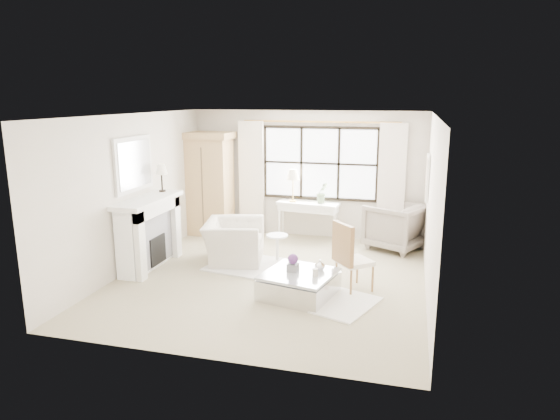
% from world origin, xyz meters
% --- Properties ---
extents(floor, '(5.50, 5.50, 0.00)m').
position_xyz_m(floor, '(0.00, 0.00, 0.00)').
color(floor, tan).
rests_on(floor, ground).
extents(ceiling, '(5.50, 5.50, 0.00)m').
position_xyz_m(ceiling, '(0.00, 0.00, 2.70)').
color(ceiling, white).
rests_on(ceiling, ground).
extents(wall_back, '(5.00, 0.00, 5.00)m').
position_xyz_m(wall_back, '(0.00, 2.75, 1.35)').
color(wall_back, beige).
rests_on(wall_back, ground).
extents(wall_front, '(5.00, 0.00, 5.00)m').
position_xyz_m(wall_front, '(0.00, -2.75, 1.35)').
color(wall_front, silver).
rests_on(wall_front, ground).
extents(wall_left, '(0.00, 5.50, 5.50)m').
position_xyz_m(wall_left, '(-2.50, 0.00, 1.35)').
color(wall_left, beige).
rests_on(wall_left, ground).
extents(wall_right, '(0.00, 5.50, 5.50)m').
position_xyz_m(wall_right, '(2.50, 0.00, 1.35)').
color(wall_right, silver).
rests_on(wall_right, ground).
extents(window_pane, '(2.40, 0.02, 1.50)m').
position_xyz_m(window_pane, '(0.30, 2.73, 1.60)').
color(window_pane, white).
rests_on(window_pane, wall_back).
extents(window_frame, '(2.50, 0.04, 1.50)m').
position_xyz_m(window_frame, '(0.30, 2.72, 1.60)').
color(window_frame, black).
rests_on(window_frame, wall_back).
extents(curtain_rod, '(3.30, 0.04, 0.04)m').
position_xyz_m(curtain_rod, '(0.30, 2.67, 2.47)').
color(curtain_rod, '#BC8941').
rests_on(curtain_rod, wall_back).
extents(curtain_left, '(0.55, 0.10, 2.47)m').
position_xyz_m(curtain_left, '(-1.20, 2.65, 1.24)').
color(curtain_left, white).
rests_on(curtain_left, ground).
extents(curtain_right, '(0.55, 0.10, 2.47)m').
position_xyz_m(curtain_right, '(1.80, 2.65, 1.24)').
color(curtain_right, white).
rests_on(curtain_right, ground).
extents(fireplace, '(0.58, 1.66, 1.26)m').
position_xyz_m(fireplace, '(-2.27, 0.00, 0.65)').
color(fireplace, white).
rests_on(fireplace, ground).
extents(mirror_frame, '(0.05, 1.15, 0.95)m').
position_xyz_m(mirror_frame, '(-2.47, 0.00, 1.84)').
color(mirror_frame, silver).
rests_on(mirror_frame, wall_left).
extents(mirror_glass, '(0.02, 1.00, 0.80)m').
position_xyz_m(mirror_glass, '(-2.44, 0.00, 1.84)').
color(mirror_glass, '#B6B9C1').
rests_on(mirror_glass, wall_left).
extents(art_frame, '(0.04, 0.62, 0.82)m').
position_xyz_m(art_frame, '(2.47, 1.70, 1.55)').
color(art_frame, white).
rests_on(art_frame, wall_right).
extents(art_canvas, '(0.01, 0.52, 0.72)m').
position_xyz_m(art_canvas, '(2.45, 1.70, 1.55)').
color(art_canvas, '#BAA790').
rests_on(art_canvas, wall_right).
extents(mantel_lamp, '(0.22, 0.22, 0.51)m').
position_xyz_m(mantel_lamp, '(-2.26, 0.59, 1.65)').
color(mantel_lamp, black).
rests_on(mantel_lamp, fireplace).
extents(armoire, '(1.14, 0.73, 2.24)m').
position_xyz_m(armoire, '(-2.10, 2.33, 1.14)').
color(armoire, tan).
rests_on(armoire, floor).
extents(console_table, '(1.35, 0.61, 0.80)m').
position_xyz_m(console_table, '(0.11, 2.47, 0.40)').
color(console_table, white).
rests_on(console_table, floor).
extents(console_lamp, '(0.28, 0.28, 0.69)m').
position_xyz_m(console_lamp, '(-0.22, 2.46, 1.36)').
color(console_lamp, '#AE8B3C').
rests_on(console_lamp, console_table).
extents(orchid_plant, '(0.31, 0.30, 0.45)m').
position_xyz_m(orchid_plant, '(0.41, 2.47, 1.02)').
color(orchid_plant, '#546A47').
rests_on(orchid_plant, console_table).
extents(side_table, '(0.40, 0.40, 0.51)m').
position_xyz_m(side_table, '(-0.13, 0.87, 0.33)').
color(side_table, silver).
rests_on(side_table, floor).
extents(rug_left, '(1.87, 1.46, 0.03)m').
position_xyz_m(rug_left, '(-0.37, 0.45, 0.01)').
color(rug_left, silver).
rests_on(rug_left, floor).
extents(rug_right, '(1.73, 1.52, 0.03)m').
position_xyz_m(rug_right, '(1.02, -0.69, 0.01)').
color(rug_right, white).
rests_on(rug_right, floor).
extents(club_armchair, '(1.24, 1.35, 0.76)m').
position_xyz_m(club_armchair, '(-0.91, 0.67, 0.38)').
color(club_armchair, beige).
rests_on(club_armchair, floor).
extents(wingback_chair, '(1.36, 1.35, 0.93)m').
position_xyz_m(wingback_chair, '(1.94, 2.22, 0.46)').
color(wingback_chair, gray).
rests_on(wingback_chair, floor).
extents(french_chair, '(0.68, 0.68, 1.08)m').
position_xyz_m(french_chair, '(1.38, -0.17, 0.31)').
color(french_chair, '#A37644').
rests_on(french_chair, floor).
extents(coffee_table, '(1.19, 1.19, 0.38)m').
position_xyz_m(coffee_table, '(0.62, -0.65, 0.18)').
color(coffee_table, silver).
rests_on(coffee_table, floor).
extents(planter_box, '(0.17, 0.17, 0.12)m').
position_xyz_m(planter_box, '(0.52, -0.62, 0.44)').
color(planter_box, slate).
rests_on(planter_box, coffee_table).
extents(planter_flowers, '(0.16, 0.16, 0.16)m').
position_xyz_m(planter_flowers, '(0.52, -0.62, 0.58)').
color(planter_flowers, '#5A2C6F').
rests_on(planter_flowers, planter_box).
extents(pillar_candle, '(0.09, 0.09, 0.12)m').
position_xyz_m(pillar_candle, '(0.89, -0.74, 0.44)').
color(pillar_candle, silver).
rests_on(pillar_candle, coffee_table).
extents(coffee_vase, '(0.21, 0.21, 0.17)m').
position_xyz_m(coffee_vase, '(0.90, -0.45, 0.46)').
color(coffee_vase, silver).
rests_on(coffee_vase, coffee_table).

